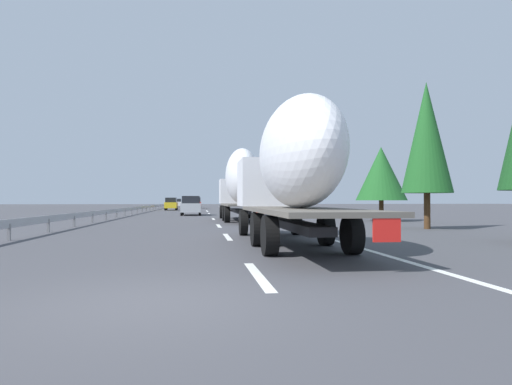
{
  "coord_description": "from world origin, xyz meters",
  "views": [
    {
      "loc": [
        -6.24,
        -0.68,
        1.42
      ],
      "look_at": [
        23.76,
        -4.62,
        1.98
      ],
      "focal_mm": 30.69,
      "sensor_mm": 36.0,
      "label": 1
    }
  ],
  "objects_px": {
    "car_yellow_coupe": "(171,204)",
    "car_silver_hatch": "(191,206)",
    "truck_lead": "(240,182)",
    "truck_trailing": "(291,168)",
    "car_red_compact": "(196,203)",
    "road_sign": "(253,193)",
    "car_white_van": "(177,203)"
  },
  "relations": [
    {
      "from": "car_red_compact",
      "to": "road_sign",
      "type": "height_order",
      "value": "road_sign"
    },
    {
      "from": "truck_trailing",
      "to": "car_yellow_coupe",
      "type": "relative_size",
      "value": 2.56
    },
    {
      "from": "car_silver_hatch",
      "to": "car_white_van",
      "type": "height_order",
      "value": "car_silver_hatch"
    },
    {
      "from": "truck_lead",
      "to": "truck_trailing",
      "type": "distance_m",
      "value": 17.17
    },
    {
      "from": "car_silver_hatch",
      "to": "road_sign",
      "type": "bearing_deg",
      "value": -51.74
    },
    {
      "from": "truck_lead",
      "to": "car_yellow_coupe",
      "type": "relative_size",
      "value": 2.57
    },
    {
      "from": "car_yellow_coupe",
      "to": "truck_lead",
      "type": "bearing_deg",
      "value": -168.67
    },
    {
      "from": "truck_lead",
      "to": "car_silver_hatch",
      "type": "bearing_deg",
      "value": 16.86
    },
    {
      "from": "truck_lead",
      "to": "road_sign",
      "type": "height_order",
      "value": "truck_lead"
    },
    {
      "from": "car_silver_hatch",
      "to": "car_white_van",
      "type": "relative_size",
      "value": 1.07
    },
    {
      "from": "truck_lead",
      "to": "car_yellow_coupe",
      "type": "height_order",
      "value": "truck_lead"
    },
    {
      "from": "car_red_compact",
      "to": "car_yellow_coupe",
      "type": "xyz_separation_m",
      "value": [
        -15.93,
        3.5,
        -0.06
      ]
    },
    {
      "from": "car_red_compact",
      "to": "road_sign",
      "type": "bearing_deg",
      "value": -168.85
    },
    {
      "from": "truck_trailing",
      "to": "road_sign",
      "type": "bearing_deg",
      "value": -5.12
    },
    {
      "from": "car_yellow_coupe",
      "to": "road_sign",
      "type": "xyz_separation_m",
      "value": [
        -17.22,
        -10.04,
        1.3
      ]
    },
    {
      "from": "road_sign",
      "to": "car_yellow_coupe",
      "type": "bearing_deg",
      "value": 30.24
    },
    {
      "from": "truck_lead",
      "to": "car_white_van",
      "type": "bearing_deg",
      "value": 6.66
    },
    {
      "from": "truck_lead",
      "to": "road_sign",
      "type": "distance_m",
      "value": 17.68
    },
    {
      "from": "car_red_compact",
      "to": "truck_lead",
      "type": "bearing_deg",
      "value": -176.12
    },
    {
      "from": "road_sign",
      "to": "car_silver_hatch",
      "type": "bearing_deg",
      "value": 128.26
    },
    {
      "from": "car_silver_hatch",
      "to": "car_white_van",
      "type": "bearing_deg",
      "value": 4.17
    },
    {
      "from": "truck_lead",
      "to": "car_silver_hatch",
      "type": "xyz_separation_m",
      "value": [
        12.07,
        3.66,
        -1.78
      ]
    },
    {
      "from": "car_yellow_coupe",
      "to": "road_sign",
      "type": "relative_size",
      "value": 1.46
    },
    {
      "from": "car_yellow_coupe",
      "to": "car_silver_hatch",
      "type": "bearing_deg",
      "value": -171.73
    },
    {
      "from": "car_silver_hatch",
      "to": "car_red_compact",
      "type": "bearing_deg",
      "value": -0.34
    },
    {
      "from": "road_sign",
      "to": "car_red_compact",
      "type": "bearing_deg",
      "value": 11.15
    },
    {
      "from": "car_white_van",
      "to": "car_yellow_coupe",
      "type": "bearing_deg",
      "value": -179.08
    },
    {
      "from": "car_red_compact",
      "to": "truck_trailing",
      "type": "bearing_deg",
      "value": -177.1
    },
    {
      "from": "truck_trailing",
      "to": "car_silver_hatch",
      "type": "xyz_separation_m",
      "value": [
        29.24,
        3.66,
        -1.54
      ]
    },
    {
      "from": "car_silver_hatch",
      "to": "truck_trailing",
      "type": "bearing_deg",
      "value": -172.87
    },
    {
      "from": "car_white_van",
      "to": "car_red_compact",
      "type": "bearing_deg",
      "value": -162.74
    },
    {
      "from": "car_red_compact",
      "to": "car_white_van",
      "type": "distance_m",
      "value": 13.36
    }
  ]
}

